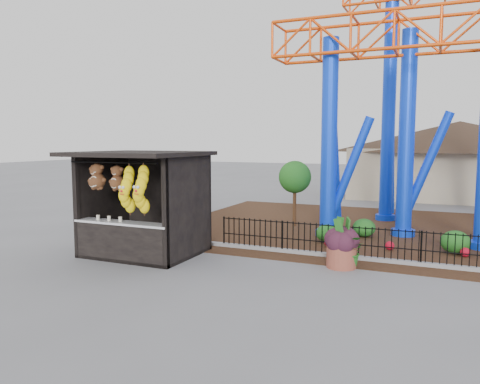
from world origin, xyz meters
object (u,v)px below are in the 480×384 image
at_px(prize_booth, 140,205).
at_px(terracotta_planter, 341,256).
at_px(potted_plant, 351,251).
at_px(roller_coaster, 445,57).

distance_m(prize_booth, terracotta_planter, 6.03).
bearing_deg(terracotta_planter, potted_plant, 6.51).
xyz_separation_m(prize_booth, terracotta_planter, (5.81, 1.09, -1.20)).
bearing_deg(prize_booth, roller_coaster, 42.08).
height_order(roller_coaster, potted_plant, roller_coaster).
relative_size(prize_booth, potted_plant, 3.69).
relative_size(terracotta_planter, potted_plant, 0.85).
xyz_separation_m(prize_booth, roller_coaster, (8.10, 7.32, 4.92)).
xyz_separation_m(prize_booth, potted_plant, (6.05, 1.12, -1.05)).
relative_size(prize_booth, terracotta_planter, 4.34).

